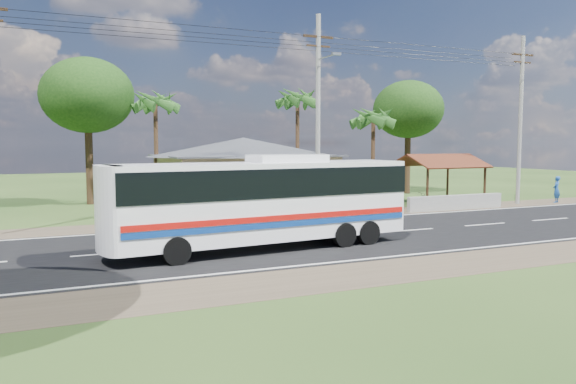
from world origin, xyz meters
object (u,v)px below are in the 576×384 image
waiting_shed (439,163)px  motorcycle (419,201)px  person (556,189)px  coach_bus (265,196)px

waiting_shed → motorcycle: size_ratio=2.73×
waiting_shed → person: bearing=-17.4°
motorcycle → person: (10.90, -0.75, 0.40)m
waiting_shed → motorcycle: waiting_shed is taller
waiting_shed → motorcycle: 4.07m
coach_bus → person: 25.48m
coach_bus → motorcycle: 15.81m
motorcycle → waiting_shed: bearing=-82.2°
waiting_shed → coach_bus: coach_bus is taller
motorcycle → person: 10.94m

